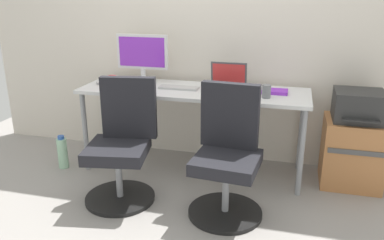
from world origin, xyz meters
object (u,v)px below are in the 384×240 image
(office_chair_right, at_px, (227,158))
(desktop_monitor, at_px, (142,55))
(water_bottle_on_floor, at_px, (63,152))
(printer, at_px, (358,106))
(coffee_mug, at_px, (112,81))
(side_cabinet, at_px, (352,152))
(open_laptop, at_px, (227,84))
(office_chair_left, at_px, (122,146))

(office_chair_right, xyz_separation_m, desktop_monitor, (-0.93, 0.78, 0.57))
(water_bottle_on_floor, height_order, desktop_monitor, desktop_monitor)
(office_chair_right, bearing_deg, printer, 36.17)
(coffee_mug, bearing_deg, water_bottle_on_floor, -154.86)
(side_cabinet, xyz_separation_m, open_laptop, (-1.06, -0.01, 0.52))
(side_cabinet, bearing_deg, water_bottle_on_floor, -172.31)
(printer, height_order, water_bottle_on_floor, printer)
(office_chair_left, distance_m, printer, 1.89)
(open_laptop, height_order, coffee_mug, open_laptop)
(water_bottle_on_floor, bearing_deg, desktop_monitor, 33.89)
(office_chair_left, bearing_deg, open_laptop, 44.42)
(office_chair_left, bearing_deg, side_cabinet, 21.34)
(office_chair_right, relative_size, water_bottle_on_floor, 3.03)
(office_chair_right, distance_m, desktop_monitor, 1.34)
(office_chair_right, relative_size, desktop_monitor, 1.96)
(printer, height_order, desktop_monitor, desktop_monitor)
(office_chair_right, bearing_deg, coffee_mug, 154.24)
(printer, bearing_deg, coffee_mug, -176.36)
(open_laptop, xyz_separation_m, coffee_mug, (-1.01, -0.12, -0.01))
(printer, relative_size, water_bottle_on_floor, 1.29)
(office_chair_left, bearing_deg, coffee_mug, 120.40)
(office_chair_left, relative_size, printer, 2.35)
(water_bottle_on_floor, bearing_deg, office_chair_right, -12.27)
(office_chair_left, bearing_deg, water_bottle_on_floor, 155.71)
(printer, bearing_deg, office_chair_right, -143.83)
(office_chair_left, relative_size, desktop_monitor, 1.96)
(office_chair_right, relative_size, side_cabinet, 1.67)
(desktop_monitor, bearing_deg, office_chair_right, -39.83)
(water_bottle_on_floor, xyz_separation_m, coffee_mug, (0.44, 0.21, 0.65))
(desktop_monitor, xyz_separation_m, coffee_mug, (-0.21, -0.23, -0.20))
(printer, distance_m, coffee_mug, 2.07)
(side_cabinet, height_order, desktop_monitor, desktop_monitor)
(office_chair_left, relative_size, office_chair_right, 1.00)
(coffee_mug, bearing_deg, side_cabinet, 3.66)
(office_chair_left, xyz_separation_m, side_cabinet, (1.74, 0.68, -0.14))
(office_chair_left, height_order, office_chair_right, same)
(water_bottle_on_floor, distance_m, desktop_monitor, 1.15)
(office_chair_left, distance_m, water_bottle_on_floor, 0.88)
(printer, height_order, open_laptop, open_laptop)
(open_laptop, bearing_deg, water_bottle_on_floor, -167.23)
(office_chair_right, distance_m, water_bottle_on_floor, 1.63)
(desktop_monitor, bearing_deg, water_bottle_on_floor, -146.11)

